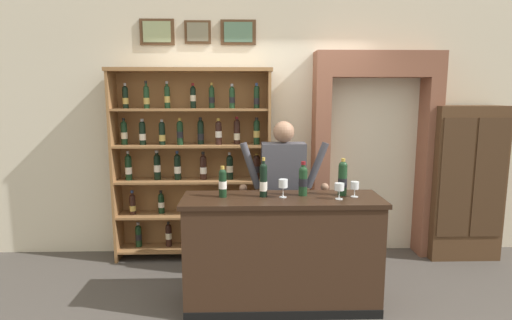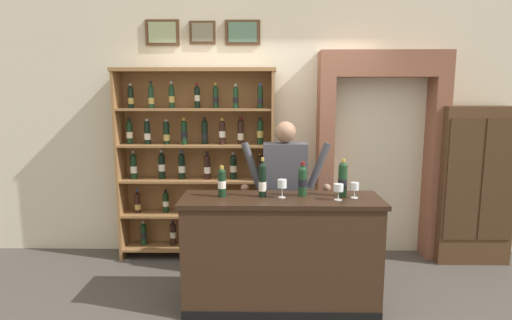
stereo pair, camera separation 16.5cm
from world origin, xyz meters
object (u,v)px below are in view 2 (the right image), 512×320
tasting_bottle_super_tuscan (303,180)px  wine_glass_left (282,185)px  wine_glass_center (355,187)px  wine_shelf (197,159)px  tasting_counter (281,253)px  tasting_bottle_bianco (262,180)px  shopkeeper (285,183)px  tasting_bottle_vin_santo (343,179)px  side_cabinet (472,184)px  wine_glass_right (339,188)px  tasting_bottle_chianti (222,182)px

tasting_bottle_super_tuscan → wine_glass_left: tasting_bottle_super_tuscan is taller
tasting_bottle_super_tuscan → wine_glass_center: (0.44, -0.07, -0.05)m
wine_shelf → tasting_counter: (0.91, -1.17, -0.65)m
wine_shelf → tasting_bottle_bianco: size_ratio=6.24×
shopkeeper → wine_glass_center: (0.57, -0.56, 0.09)m
tasting_bottle_vin_santo → tasting_counter: bearing=-172.4°
side_cabinet → wine_glass_center: (-1.56, -1.11, 0.21)m
side_cabinet → tasting_bottle_super_tuscan: size_ratio=5.77×
wine_glass_right → wine_glass_center: size_ratio=1.03×
tasting_counter → tasting_bottle_bianco: tasting_bottle_bianco is taller
tasting_bottle_chianti → tasting_bottle_vin_santo: tasting_bottle_vin_santo is taller
tasting_counter → side_cabinet: bearing=26.9°
tasting_bottle_vin_santo → side_cabinet: bearing=32.2°
side_cabinet → tasting_bottle_bianco: side_cabinet is taller
wine_shelf → wine_glass_left: wine_shelf is taller
tasting_bottle_chianti → tasting_bottle_vin_santo: (1.05, 0.04, 0.02)m
tasting_counter → tasting_bottle_bianco: bearing=168.7°
wine_glass_center → wine_shelf: bearing=142.7°
wine_glass_right → wine_glass_left: 0.48m
wine_shelf → wine_glass_left: size_ratio=13.45×
side_cabinet → tasting_bottle_bianco: (-2.35, -1.08, 0.27)m
side_cabinet → tasting_bottle_vin_santo: size_ratio=5.32×
tasting_bottle_vin_santo → shopkeeper: bearing=134.6°
wine_shelf → wine_glass_center: bearing=-37.3°
wine_shelf → tasting_counter: 1.62m
shopkeeper → wine_glass_center: bearing=-44.5°
wine_glass_right → wine_glass_center: bearing=25.5°
wine_glass_right → tasting_bottle_chianti: bearing=173.8°
tasting_counter → tasting_bottle_vin_santo: (0.54, 0.07, 0.65)m
tasting_bottle_vin_santo → wine_glass_center: (0.09, -0.07, -0.06)m
wine_glass_center → tasting_bottle_vin_santo: bearing=141.1°
wine_glass_left → wine_shelf: bearing=128.1°
wine_shelf → tasting_bottle_super_tuscan: 1.56m
wine_glass_right → wine_glass_center: wine_glass_right is taller
side_cabinet → tasting_counter: size_ratio=1.01×
tasting_bottle_chianti → wine_glass_left: 0.52m
tasting_counter → tasting_bottle_super_tuscan: tasting_bottle_super_tuscan is taller
tasting_counter → wine_glass_center: wine_glass_center is taller
tasting_bottle_bianco → wine_glass_left: tasting_bottle_bianco is taller
shopkeeper → wine_glass_left: size_ratio=10.09×
side_cabinet → shopkeeper: 2.20m
tasting_bottle_bianco → tasting_bottle_super_tuscan: bearing=5.8°
shopkeeper → tasting_bottle_vin_santo: shopkeeper is taller
tasting_bottle_bianco → wine_glass_left: bearing=-10.4°
wine_glass_right → tasting_bottle_super_tuscan: bearing=153.7°
tasting_bottle_bianco → tasting_bottle_vin_santo: tasting_bottle_bianco is taller
wine_shelf → wine_glass_left: (0.92, -1.17, -0.03)m
shopkeeper → wine_glass_center: 0.80m
tasting_bottle_bianco → shopkeeper: bearing=67.0°
tasting_bottle_super_tuscan → wine_glass_center: tasting_bottle_super_tuscan is taller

